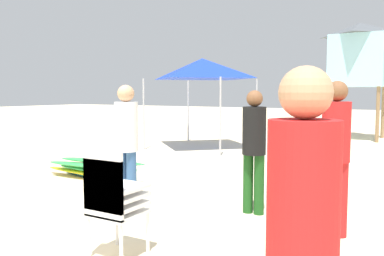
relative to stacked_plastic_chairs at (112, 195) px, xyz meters
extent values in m
plane|color=beige|center=(-1.68, -0.05, -0.65)|extent=(80.00, 80.00, 0.00)
cube|color=white|center=(0.00, 0.10, -0.21)|extent=(0.48, 0.48, 0.04)
cube|color=white|center=(0.00, -0.12, -0.01)|extent=(0.48, 0.04, 0.40)
cube|color=white|center=(0.00, 0.10, -0.12)|extent=(0.48, 0.48, 0.04)
cube|color=white|center=(0.00, -0.12, 0.08)|extent=(0.48, 0.04, 0.40)
cube|color=white|center=(0.00, 0.10, -0.03)|extent=(0.48, 0.48, 0.04)
cube|color=white|center=(0.00, -0.12, 0.17)|extent=(0.48, 0.04, 0.40)
cube|color=white|center=(0.00, 0.10, 0.06)|extent=(0.48, 0.48, 0.04)
cube|color=white|center=(0.00, -0.12, 0.26)|extent=(0.48, 0.04, 0.40)
cylinder|color=white|center=(0.21, 0.31, -0.44)|extent=(0.04, 0.04, 0.42)
cylinder|color=white|center=(-0.21, 0.31, -0.44)|extent=(0.04, 0.04, 0.42)
cylinder|color=white|center=(0.21, -0.11, -0.44)|extent=(0.04, 0.04, 0.42)
cylinder|color=white|center=(-0.21, -0.11, -0.44)|extent=(0.04, 0.04, 0.42)
ellipsoid|color=#268CCC|center=(-2.73, 2.77, -0.61)|extent=(2.31, 0.58, 0.08)
ellipsoid|color=yellow|center=(-2.95, 2.65, -0.53)|extent=(2.37, 0.39, 0.08)
ellipsoid|color=green|center=(-2.77, 2.65, -0.45)|extent=(1.95, 0.33, 0.08)
ellipsoid|color=green|center=(-2.85, 2.61, -0.37)|extent=(2.11, 0.46, 0.08)
ellipsoid|color=green|center=(-2.70, 2.74, -0.29)|extent=(1.93, 0.51, 0.08)
cylinder|color=#194C19|center=(0.54, 2.17, -0.24)|extent=(0.14, 0.14, 0.82)
cylinder|color=#194C19|center=(0.70, 2.17, -0.24)|extent=(0.14, 0.14, 0.82)
cylinder|color=black|center=(0.62, 2.17, 0.50)|extent=(0.32, 0.32, 0.65)
sphere|color=brown|center=(0.62, 2.17, 0.93)|extent=(0.22, 0.22, 0.22)
cylinder|color=#33598C|center=(-1.00, 1.34, -0.22)|extent=(0.14, 0.14, 0.86)
cylinder|color=#33598C|center=(-0.84, 1.34, -0.22)|extent=(0.14, 0.14, 0.86)
cylinder|color=white|center=(-0.92, 1.34, 0.55)|extent=(0.32, 0.32, 0.68)
sphere|color=tan|center=(-0.92, 1.34, 1.00)|extent=(0.23, 0.23, 0.23)
cylinder|color=red|center=(2.25, -1.27, 0.55)|extent=(0.32, 0.32, 0.68)
sphere|color=tan|center=(2.25, -1.27, 1.01)|extent=(0.23, 0.23, 0.23)
cylinder|color=red|center=(1.69, 1.82, -0.22)|extent=(0.14, 0.14, 0.87)
cylinder|color=red|center=(1.85, 1.82, -0.22)|extent=(0.14, 0.14, 0.87)
cylinder|color=red|center=(1.77, 1.82, 0.57)|extent=(0.32, 0.32, 0.69)
sphere|color=brown|center=(1.77, 1.82, 1.03)|extent=(0.24, 0.24, 0.24)
cylinder|color=#B2B2B7|center=(-4.60, 6.54, 0.39)|extent=(0.05, 0.05, 2.08)
cylinder|color=#B2B2B7|center=(-2.10, 6.54, 0.39)|extent=(0.05, 0.05, 2.08)
cylinder|color=#B2B2B7|center=(-4.60, 9.04, 0.39)|extent=(0.05, 0.05, 2.08)
cylinder|color=#B2B2B7|center=(-2.10, 9.04, 0.39)|extent=(0.05, 0.05, 2.08)
pyramid|color=#1938BF|center=(-3.35, 7.79, 1.73)|extent=(2.50, 2.50, 0.61)
cylinder|color=olive|center=(-0.50, 11.91, 0.29)|extent=(0.12, 0.12, 1.88)
cylinder|color=olive|center=(1.06, 11.91, 0.29)|extent=(0.12, 0.12, 1.88)
cylinder|color=olive|center=(-0.50, 13.47, 0.29)|extent=(0.12, 0.12, 1.88)
cylinder|color=olive|center=(1.06, 13.47, 0.29)|extent=(0.12, 0.12, 1.88)
cube|color=#A4E3F1|center=(0.28, 12.69, 2.12)|extent=(1.80, 1.80, 1.80)
pyramid|color=#4C5156|center=(0.28, 12.69, 3.25)|extent=(1.98, 1.98, 0.45)
cone|color=orange|center=(0.37, 4.27, -0.41)|extent=(0.35, 0.35, 0.49)
camera|label=1|loc=(2.74, -3.05, 1.01)|focal=38.55mm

